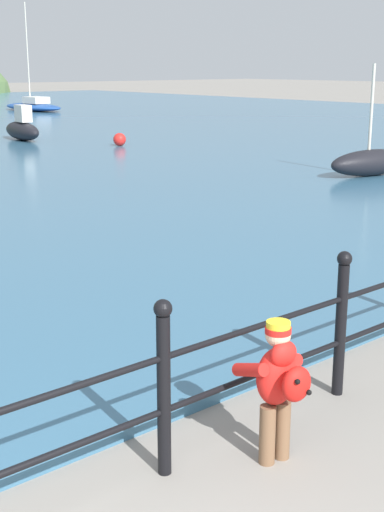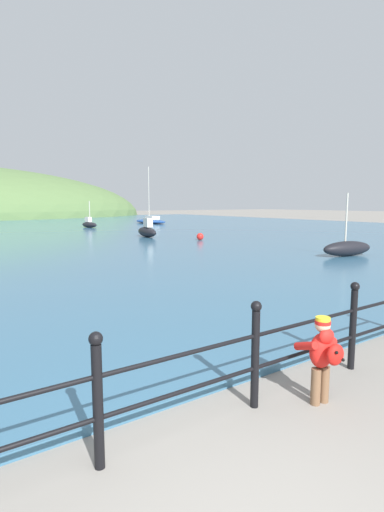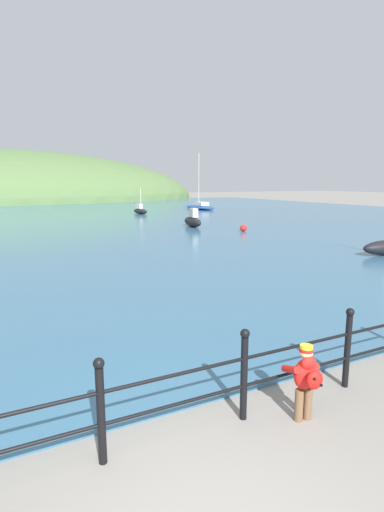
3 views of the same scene
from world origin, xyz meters
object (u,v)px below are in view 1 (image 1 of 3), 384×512
boat_white_sailboat (33,106)px  boat_nearest_quay (372,162)px  boat_blue_hull (22,129)px  child_in_coat (278,379)px  mooring_buoy (120,139)px

boat_white_sailboat → boat_nearest_quay: bearing=-102.3°
boat_blue_hull → boat_nearest_quay: (2.35, -12.68, -0.07)m
child_in_coat → boat_nearest_quay: (10.78, 6.97, -0.19)m
boat_blue_hull → boat_nearest_quay: 12.89m
boat_white_sailboat → boat_nearest_quay: boat_white_sailboat is taller
child_in_coat → boat_blue_hull: 21.38m
child_in_coat → boat_blue_hull: size_ratio=0.40×
boat_blue_hull → boat_white_sailboat: size_ratio=0.43×
boat_nearest_quay → mooring_buoy: (-0.83, 9.05, -0.11)m
child_in_coat → boat_white_sailboat: size_ratio=0.17×
boat_nearest_quay → boat_blue_hull: bearing=100.5°
mooring_buoy → boat_white_sailboat: bearing=69.5°
boat_blue_hull → boat_white_sailboat: bearing=60.3°
boat_white_sailboat → boat_nearest_quay: (-5.93, -27.18, 0.04)m
mooring_buoy → boat_nearest_quay: bearing=-84.8°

